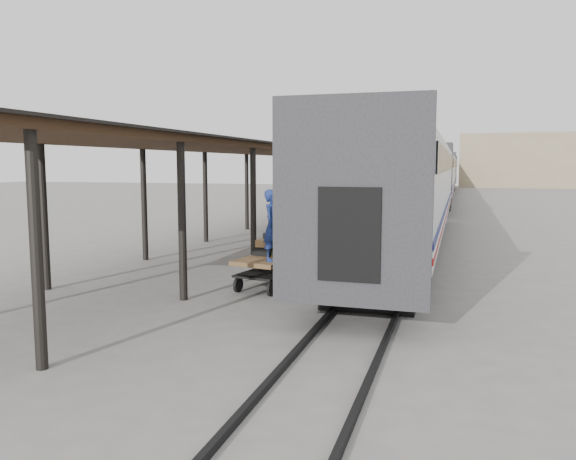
% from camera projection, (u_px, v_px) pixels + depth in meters
% --- Properties ---
extents(ground, '(160.00, 160.00, 0.00)m').
position_uv_depth(ground, '(261.00, 287.00, 15.54)').
color(ground, slate).
rests_on(ground, ground).
extents(train, '(3.45, 76.01, 4.01)m').
position_uv_depth(train, '(435.00, 173.00, 46.41)').
color(train, silver).
rests_on(train, ground).
extents(canopy, '(4.90, 64.30, 4.15)m').
position_uv_depth(canopy, '(332.00, 156.00, 38.87)').
color(canopy, '#422B19').
rests_on(canopy, ground).
extents(rails, '(1.54, 150.00, 0.12)m').
position_uv_depth(rails, '(434.00, 205.00, 46.91)').
color(rails, black).
rests_on(rails, ground).
extents(building_far, '(18.00, 10.00, 8.00)m').
position_uv_depth(building_far, '(521.00, 161.00, 85.12)').
color(building_far, tan).
rests_on(building_far, ground).
extents(building_left, '(12.00, 8.00, 6.00)m').
position_uv_depth(building_left, '(368.00, 167.00, 96.00)').
color(building_left, tan).
rests_on(building_left, ground).
extents(baggage_cart, '(1.65, 2.58, 0.86)m').
position_uv_depth(baggage_cart, '(272.00, 264.00, 15.42)').
color(baggage_cart, brown).
rests_on(baggage_cart, ground).
extents(suitcase_stack, '(1.28, 1.15, 0.59)m').
position_uv_depth(suitcase_stack, '(275.00, 247.00, 15.75)').
color(suitcase_stack, '#333335').
rests_on(suitcase_stack, baggage_cart).
extents(luggage_tug, '(1.06, 1.62, 1.38)m').
position_uv_depth(luggage_tug, '(309.00, 213.00, 32.05)').
color(luggage_tug, maroon).
rests_on(luggage_tug, ground).
extents(porter, '(0.51, 0.72, 1.87)m').
position_uv_depth(porter, '(273.00, 225.00, 14.59)').
color(porter, navy).
rests_on(porter, baggage_cart).
extents(pedestrian, '(0.95, 0.52, 1.53)m').
position_uv_depth(pedestrian, '(275.00, 217.00, 28.14)').
color(pedestrian, black).
rests_on(pedestrian, ground).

